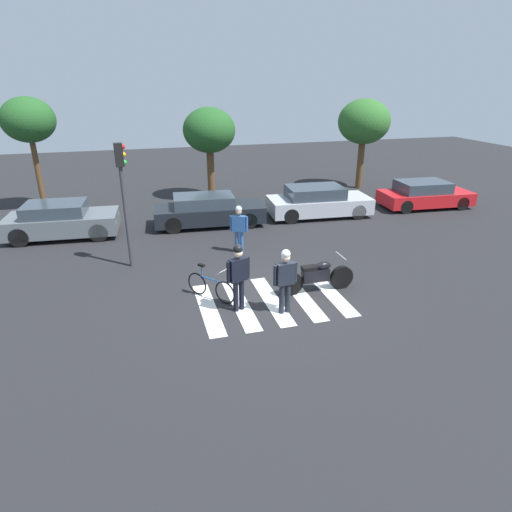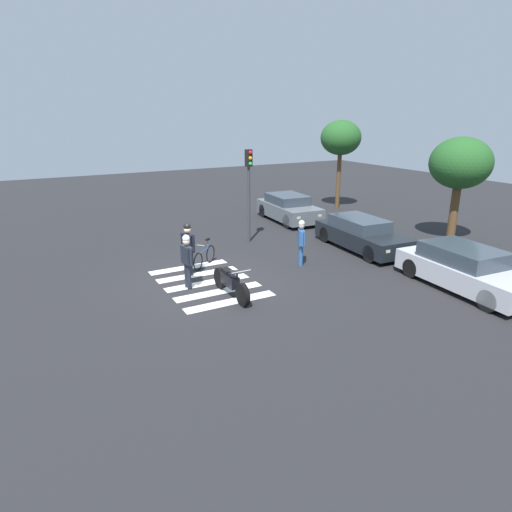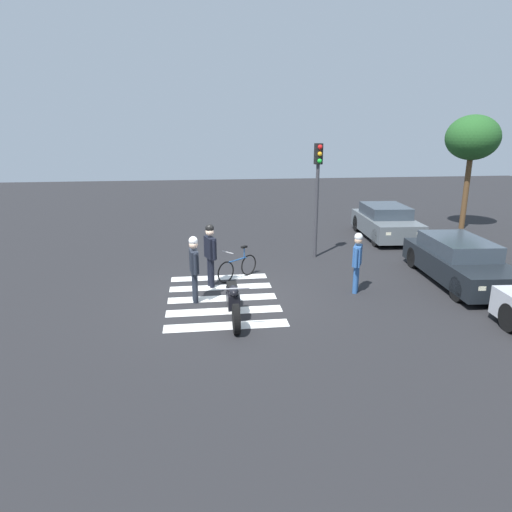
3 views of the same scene
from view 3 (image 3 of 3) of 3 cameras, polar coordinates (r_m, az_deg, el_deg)
name	(u,v)px [view 3 (image 3 of 3)]	position (r m, az deg, el deg)	size (l,w,h in m)	color
ground_plane	(222,298)	(12.45, -4.26, -5.37)	(60.00, 60.00, 0.00)	#232326
police_motorcycle	(233,301)	(10.96, -2.92, -5.68)	(2.29, 0.62, 1.07)	black
leaning_bicycle	(238,267)	(13.89, -2.32, -1.43)	(1.12, 1.30, 0.99)	black
officer_on_foot	(210,250)	(13.05, -5.80, 0.72)	(0.67, 0.35, 1.88)	black
officer_by_motorcycle	(194,264)	(11.98, -7.83, -1.05)	(0.67, 0.26, 1.80)	#1E232D
pedestrian_bystander	(357,259)	(12.88, 12.66, -0.34)	(0.59, 0.39, 1.73)	#2D5999
crosswalk_stripes	(222,298)	(12.44, -4.26, -5.35)	(4.05, 2.95, 0.01)	silver
car_grey_coupe	(386,222)	(19.89, 16.05, 4.13)	(4.24, 2.15, 1.37)	black
car_black_suv	(459,261)	(14.88, 24.24, -0.60)	(4.65, 2.06, 1.31)	black
traffic_light_pole	(318,182)	(15.97, 7.78, 9.25)	(0.34, 0.27, 4.00)	#38383D
street_tree_near	(473,139)	(22.74, 25.68, 13.22)	(2.31, 2.31, 5.08)	brown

